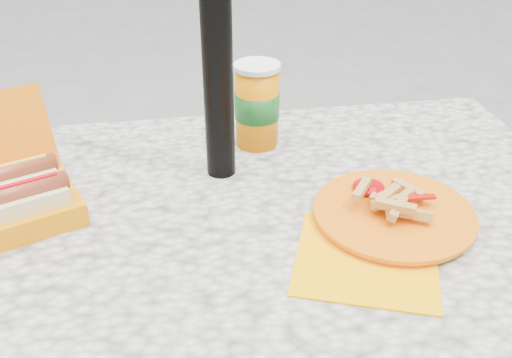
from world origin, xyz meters
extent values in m
cube|color=beige|center=(0.00, 0.00, 0.72)|extent=(1.20, 0.80, 0.05)
cylinder|color=black|center=(0.50, 0.30, 0.35)|extent=(0.07, 0.07, 0.70)
cube|color=orange|center=(-0.34, 0.06, 0.77)|extent=(0.25, 0.21, 0.04)
cube|color=beige|center=(-0.33, 0.03, 0.79)|extent=(0.18, 0.11, 0.05)
cylinder|color=#9C4322|center=(-0.33, 0.03, 0.82)|extent=(0.19, 0.10, 0.03)
cylinder|color=#A00004|center=(-0.33, 0.03, 0.83)|extent=(0.15, 0.07, 0.01)
cube|color=#FFA700|center=(0.17, -0.12, 0.75)|extent=(0.25, 0.25, 0.00)
cylinder|color=orange|center=(0.25, -0.03, 0.76)|extent=(0.24, 0.24, 0.01)
cylinder|color=orange|center=(0.25, -0.03, 0.76)|extent=(0.25, 0.25, 0.01)
cube|color=#BA8938|center=(0.25, -0.04, 0.78)|extent=(0.06, 0.05, 0.01)
cube|color=#BA8938|center=(0.26, -0.02, 0.78)|extent=(0.06, 0.05, 0.01)
cube|color=#BA8938|center=(0.28, 0.01, 0.78)|extent=(0.04, 0.06, 0.01)
cube|color=#BA8938|center=(0.24, -0.05, 0.78)|extent=(0.05, 0.06, 0.02)
cube|color=#BA8938|center=(0.24, -0.03, 0.78)|extent=(0.04, 0.06, 0.01)
cube|color=#BA8938|center=(0.20, 0.00, 0.79)|extent=(0.05, 0.06, 0.01)
cube|color=#BA8938|center=(0.24, -0.03, 0.78)|extent=(0.06, 0.03, 0.02)
cube|color=#BA8938|center=(0.24, -0.03, 0.78)|extent=(0.03, 0.06, 0.02)
cube|color=#BA8938|center=(0.24, -0.03, 0.78)|extent=(0.05, 0.06, 0.02)
cube|color=#BA8938|center=(0.24, -0.02, 0.79)|extent=(0.05, 0.05, 0.01)
cube|color=#BA8938|center=(0.24, -0.06, 0.79)|extent=(0.06, 0.04, 0.01)
cube|color=#BA8938|center=(0.26, -0.06, 0.78)|extent=(0.06, 0.04, 0.02)
ellipsoid|color=#A00004|center=(0.23, 0.03, 0.77)|extent=(0.05, 0.05, 0.02)
cube|color=#A90C06|center=(0.26, -0.02, 0.78)|extent=(0.10, 0.02, 0.00)
cylinder|color=orange|center=(0.08, 0.26, 0.83)|extent=(0.08, 0.08, 0.15)
cylinder|color=#15581C|center=(0.08, 0.26, 0.83)|extent=(0.08, 0.08, 0.05)
cylinder|color=white|center=(0.08, 0.26, 0.91)|extent=(0.09, 0.09, 0.01)
camera|label=1|loc=(-0.08, -0.71, 1.26)|focal=40.00mm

